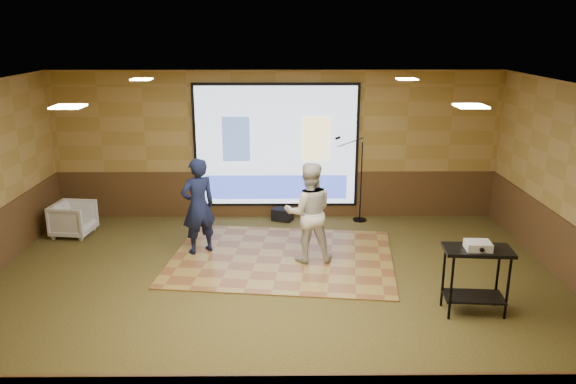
{
  "coord_description": "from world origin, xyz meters",
  "views": [
    {
      "loc": [
        0.14,
        -7.64,
        3.81
      ],
      "look_at": [
        0.22,
        0.85,
        1.3
      ],
      "focal_mm": 35.0,
      "sensor_mm": 36.0,
      "label": 1
    }
  ],
  "objects_px": {
    "dance_floor": "(282,257)",
    "player_left": "(198,206)",
    "player_right": "(309,212)",
    "av_table": "(476,268)",
    "duffel_bag": "(283,215)",
    "banquet_chair": "(73,219)",
    "projector_screen": "(276,147)",
    "projector": "(478,246)",
    "mic_stand": "(358,197)"
  },
  "relations": [
    {
      "from": "av_table",
      "to": "banquet_chair",
      "type": "distance_m",
      "value": 7.26
    },
    {
      "from": "av_table",
      "to": "projector",
      "type": "height_order",
      "value": "projector"
    },
    {
      "from": "dance_floor",
      "to": "player_left",
      "type": "bearing_deg",
      "value": 170.48
    },
    {
      "from": "av_table",
      "to": "duffel_bag",
      "type": "bearing_deg",
      "value": 124.26
    },
    {
      "from": "projector",
      "to": "mic_stand",
      "type": "relative_size",
      "value": 0.19
    },
    {
      "from": "av_table",
      "to": "player_left",
      "type": "bearing_deg",
      "value": 152.13
    },
    {
      "from": "player_right",
      "to": "av_table",
      "type": "relative_size",
      "value": 1.77
    },
    {
      "from": "player_right",
      "to": "av_table",
      "type": "distance_m",
      "value": 2.84
    },
    {
      "from": "dance_floor",
      "to": "player_right",
      "type": "height_order",
      "value": "player_right"
    },
    {
      "from": "projector",
      "to": "banquet_chair",
      "type": "distance_m",
      "value": 7.28
    },
    {
      "from": "av_table",
      "to": "mic_stand",
      "type": "xyz_separation_m",
      "value": [
        -1.11,
        3.86,
        -0.17
      ]
    },
    {
      "from": "dance_floor",
      "to": "av_table",
      "type": "height_order",
      "value": "av_table"
    },
    {
      "from": "player_right",
      "to": "duffel_bag",
      "type": "relative_size",
      "value": 4.23
    },
    {
      "from": "player_left",
      "to": "av_table",
      "type": "height_order",
      "value": "player_left"
    },
    {
      "from": "av_table",
      "to": "mic_stand",
      "type": "relative_size",
      "value": 0.54
    },
    {
      "from": "player_left",
      "to": "player_right",
      "type": "distance_m",
      "value": 1.91
    },
    {
      "from": "player_right",
      "to": "projector",
      "type": "height_order",
      "value": "player_right"
    },
    {
      "from": "duffel_bag",
      "to": "av_table",
      "type": "bearing_deg",
      "value": -55.74
    },
    {
      "from": "projector",
      "to": "banquet_chair",
      "type": "relative_size",
      "value": 0.47
    },
    {
      "from": "player_left",
      "to": "mic_stand",
      "type": "xyz_separation_m",
      "value": [
        2.96,
        1.7,
        -0.37
      ]
    },
    {
      "from": "player_left",
      "to": "av_table",
      "type": "xyz_separation_m",
      "value": [
        4.07,
        -2.15,
        -0.2
      ]
    },
    {
      "from": "av_table",
      "to": "mic_stand",
      "type": "bearing_deg",
      "value": 106.05
    },
    {
      "from": "player_left",
      "to": "dance_floor",
      "type": "bearing_deg",
      "value": 138.01
    },
    {
      "from": "dance_floor",
      "to": "banquet_chair",
      "type": "xyz_separation_m",
      "value": [
        -3.94,
        1.15,
        0.31
      ]
    },
    {
      "from": "projector",
      "to": "duffel_bag",
      "type": "distance_m",
      "value": 4.77
    },
    {
      "from": "mic_stand",
      "to": "player_left",
      "type": "bearing_deg",
      "value": -174.63
    },
    {
      "from": "projector",
      "to": "av_table",
      "type": "bearing_deg",
      "value": 62.46
    },
    {
      "from": "player_left",
      "to": "player_right",
      "type": "relative_size",
      "value": 1.0
    },
    {
      "from": "dance_floor",
      "to": "duffel_bag",
      "type": "relative_size",
      "value": 9.35
    },
    {
      "from": "dance_floor",
      "to": "banquet_chair",
      "type": "height_order",
      "value": "banquet_chair"
    },
    {
      "from": "banquet_chair",
      "to": "duffel_bag",
      "type": "relative_size",
      "value": 1.78
    },
    {
      "from": "player_left",
      "to": "banquet_chair",
      "type": "bearing_deg",
      "value": -52.29
    },
    {
      "from": "projector_screen",
      "to": "mic_stand",
      "type": "height_order",
      "value": "projector_screen"
    },
    {
      "from": "projector_screen",
      "to": "mic_stand",
      "type": "relative_size",
      "value": 1.89
    },
    {
      "from": "player_left",
      "to": "projector",
      "type": "height_order",
      "value": "player_left"
    },
    {
      "from": "dance_floor",
      "to": "duffel_bag",
      "type": "xyz_separation_m",
      "value": [
        0.01,
        1.95,
        0.11
      ]
    },
    {
      "from": "mic_stand",
      "to": "banquet_chair",
      "type": "height_order",
      "value": "mic_stand"
    },
    {
      "from": "projector_screen",
      "to": "projector",
      "type": "xyz_separation_m",
      "value": [
        2.74,
        -4.13,
        -0.47
      ]
    },
    {
      "from": "banquet_chair",
      "to": "av_table",
      "type": "bearing_deg",
      "value": -107.82
    },
    {
      "from": "dance_floor",
      "to": "av_table",
      "type": "relative_size",
      "value": 3.93
    },
    {
      "from": "dance_floor",
      "to": "banquet_chair",
      "type": "distance_m",
      "value": 4.12
    },
    {
      "from": "player_left",
      "to": "mic_stand",
      "type": "relative_size",
      "value": 0.96
    },
    {
      "from": "dance_floor",
      "to": "av_table",
      "type": "bearing_deg",
      "value": -35.94
    },
    {
      "from": "player_right",
      "to": "banquet_chair",
      "type": "height_order",
      "value": "player_right"
    },
    {
      "from": "banquet_chair",
      "to": "mic_stand",
      "type": "bearing_deg",
      "value": -74.58
    },
    {
      "from": "projector_screen",
      "to": "projector",
      "type": "relative_size",
      "value": 10.09
    },
    {
      "from": "mic_stand",
      "to": "dance_floor",
      "type": "bearing_deg",
      "value": -152.71
    },
    {
      "from": "banquet_chair",
      "to": "player_left",
      "type": "bearing_deg",
      "value": -102.72
    },
    {
      "from": "projector_screen",
      "to": "av_table",
      "type": "bearing_deg",
      "value": -56.07
    },
    {
      "from": "projector_screen",
      "to": "av_table",
      "type": "xyz_separation_m",
      "value": [
        2.76,
        -4.1,
        -0.81
      ]
    }
  ]
}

